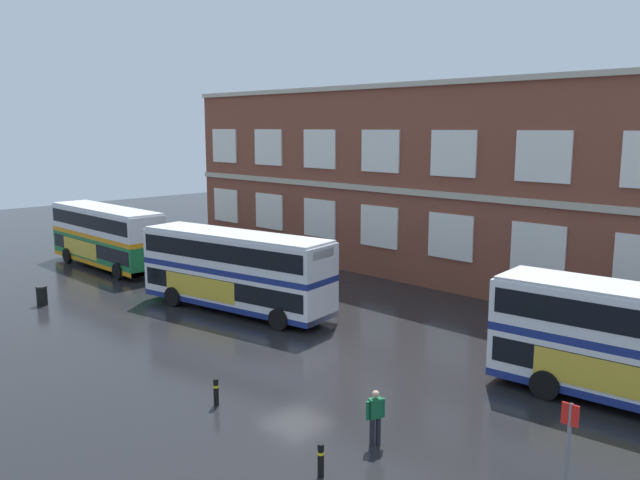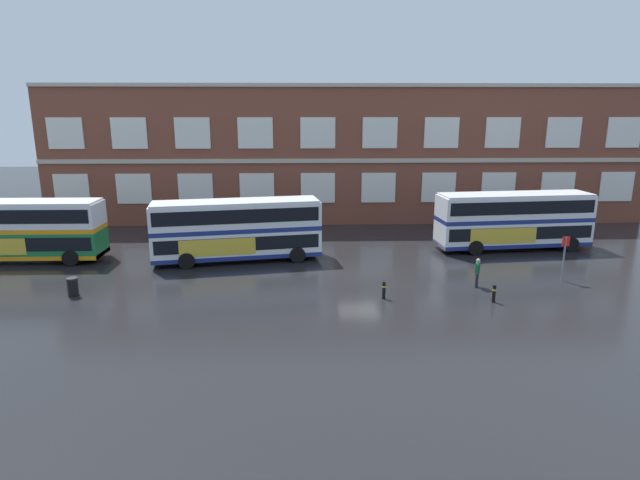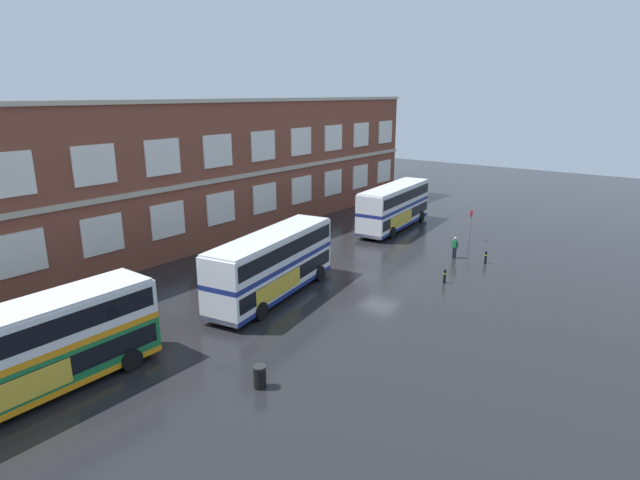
% 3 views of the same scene
% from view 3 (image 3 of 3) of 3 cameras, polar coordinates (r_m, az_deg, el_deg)
% --- Properties ---
extents(ground_plane, '(120.00, 120.00, 0.00)m').
position_cam_3_polar(ground_plane, '(38.26, 4.02, -3.02)').
color(ground_plane, black).
extents(brick_terminal_building, '(52.33, 8.19, 11.94)m').
position_cam_3_polar(brick_terminal_building, '(47.61, -11.95, 7.64)').
color(brick_terminal_building, brown).
rests_on(brick_terminal_building, ground).
extents(double_decker_near, '(11.01, 2.90, 4.07)m').
position_cam_3_polar(double_decker_near, '(24.82, -29.58, -10.66)').
color(double_decker_near, '#197038').
rests_on(double_decker_near, ground).
extents(double_decker_middle, '(11.28, 4.42, 4.07)m').
position_cam_3_polar(double_decker_middle, '(32.31, -5.23, -2.63)').
color(double_decker_middle, silver).
rests_on(double_decker_middle, ground).
extents(double_decker_far, '(11.21, 3.72, 4.07)m').
position_cam_3_polar(double_decker_far, '(49.10, 8.19, 3.70)').
color(double_decker_far, silver).
rests_on(double_decker_far, ground).
extents(waiting_passenger, '(0.37, 0.63, 1.70)m').
position_cam_3_polar(waiting_passenger, '(41.35, 14.60, -0.70)').
color(waiting_passenger, black).
rests_on(waiting_passenger, ground).
extents(bus_stand_flag, '(0.44, 0.10, 2.70)m').
position_cam_3_polar(bus_stand_flag, '(46.37, 16.22, 1.86)').
color(bus_stand_flag, slate).
rests_on(bus_stand_flag, ground).
extents(station_litter_bin, '(0.60, 0.60, 1.03)m').
position_cam_3_polar(station_litter_bin, '(23.38, -6.63, -14.70)').
color(station_litter_bin, black).
rests_on(station_litter_bin, ground).
extents(safety_bollard_west, '(0.19, 0.19, 0.95)m').
position_cam_3_polar(safety_bollard_west, '(35.92, 13.54, -3.89)').
color(safety_bollard_west, black).
rests_on(safety_bollard_west, ground).
extents(safety_bollard_east, '(0.19, 0.19, 0.95)m').
position_cam_3_polar(safety_bollard_east, '(40.78, 17.75, -1.83)').
color(safety_bollard_east, black).
rests_on(safety_bollard_east, ground).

